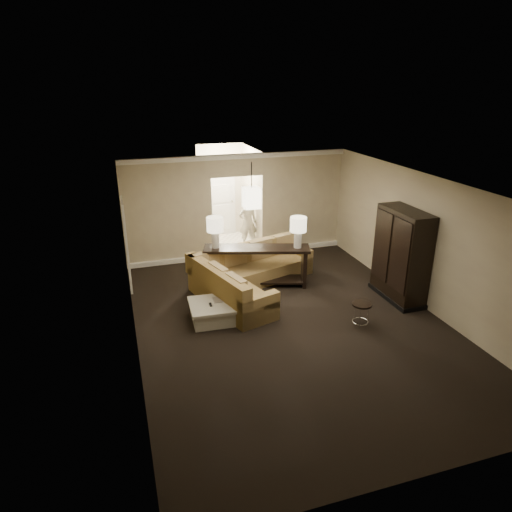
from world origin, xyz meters
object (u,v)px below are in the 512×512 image
object	(u,v)px
armoire	(401,257)
person	(248,220)
coffee_table	(213,311)
sectional_sofa	(248,276)
console_table	(257,263)
drink_table	(361,310)

from	to	relation	value
armoire	person	distance (m)	4.74
coffee_table	person	world-z (taller)	person
sectional_sofa	armoire	distance (m)	3.41
console_table	drink_table	world-z (taller)	console_table
drink_table	person	bearing A→B (deg)	99.53
armoire	person	size ratio (longest dim) A/B	1.25
sectional_sofa	drink_table	bearing A→B (deg)	-70.46
console_table	armoire	distance (m)	3.24
console_table	armoire	bearing A→B (deg)	-12.56
console_table	drink_table	bearing A→B (deg)	-43.20
coffee_table	armoire	world-z (taller)	armoire
coffee_table	console_table	distance (m)	1.96
sectional_sofa	coffee_table	distance (m)	1.58
armoire	sectional_sofa	bearing A→B (deg)	155.74
coffee_table	sectional_sofa	bearing A→B (deg)	46.28
drink_table	sectional_sofa	bearing A→B (deg)	126.67
person	coffee_table	bearing A→B (deg)	62.64
sectional_sofa	armoire	xyz separation A→B (m)	(3.06, -1.38, 0.62)
coffee_table	armoire	size ratio (longest dim) A/B	0.47
sectional_sofa	armoire	size ratio (longest dim) A/B	1.56
sectional_sofa	coffee_table	bearing A→B (deg)	-150.84
console_table	armoire	xyz separation A→B (m)	(2.79, -1.60, 0.41)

